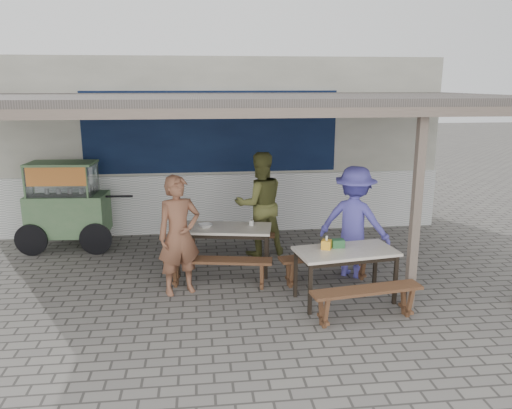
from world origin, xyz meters
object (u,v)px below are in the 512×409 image
object	(u,v)px
vendor_cart	(66,202)
bench_left_wall	(229,239)
bench_left_street	(218,266)
patron_street_side	(179,235)
condiment_jar	(251,223)
bench_right_street	(366,297)
patron_right_table	(354,222)
table_right	(346,255)
bench_right_wall	(326,262)
patron_wall_side	(260,204)
tissue_box	(326,244)
donation_box	(338,243)
condiment_bowl	(205,226)
table_left	(224,232)

from	to	relation	value
vendor_cart	bench_left_wall	bearing A→B (deg)	-12.14
bench_left_street	patron_street_side	distance (m)	0.78
condiment_jar	bench_right_street	bearing A→B (deg)	-57.85
patron_street_side	condiment_jar	distance (m)	1.39
patron_right_table	condiment_jar	distance (m)	1.64
bench_left_street	table_right	bearing A→B (deg)	-10.51
table_right	condiment_jar	distance (m)	1.80
bench_right_wall	patron_wall_side	size ratio (longest dim) A/B	0.81
tissue_box	donation_box	size ratio (longest dim) A/B	0.74
patron_street_side	donation_box	size ratio (longest dim) A/B	9.98
table_right	bench_right_street	bearing A→B (deg)	-90.00
patron_street_side	patron_right_table	distance (m)	2.73
donation_box	condiment_bowl	bearing A→B (deg)	146.29
bench_right_wall	table_left	bearing A→B (deg)	147.95
bench_left_street	bench_right_wall	bearing A→B (deg)	9.93
patron_street_side	tissue_box	xyz separation A→B (m)	(2.04, -0.48, -0.06)
table_left	donation_box	xyz separation A→B (m)	(1.53, -1.20, 0.14)
patron_right_table	bench_left_wall	bearing A→B (deg)	5.37
table_right	patron_street_side	world-z (taller)	patron_street_side
table_left	condiment_jar	size ratio (longest dim) A/B	18.63
table_left	patron_right_table	xyz separation A→B (m)	(2.02, -0.39, 0.21)
table_left	bench_right_street	distance (m)	2.63
patron_wall_side	condiment_jar	world-z (taller)	patron_wall_side
bench_left_street	patron_street_side	size ratio (longest dim) A/B	0.93
bench_left_street	vendor_cart	size ratio (longest dim) A/B	0.79
condiment_bowl	bench_left_wall	bearing A→B (deg)	57.17
vendor_cart	tissue_box	world-z (taller)	vendor_cart
bench_left_wall	vendor_cart	distance (m)	3.07
tissue_box	condiment_bowl	xyz separation A→B (m)	(-1.65, 1.26, -0.04)
bench_right_street	vendor_cart	size ratio (longest dim) A/B	0.73
vendor_cart	tissue_box	distance (m)	4.97
bench_left_street	condiment_bowl	bearing A→B (deg)	114.81
patron_street_side	table_right	bearing A→B (deg)	-33.97
bench_right_wall	patron_wall_side	distance (m)	1.78
bench_left_wall	bench_right_wall	bearing A→B (deg)	-32.97
bench_left_street	condiment_bowl	xyz separation A→B (m)	(-0.17, 0.67, 0.44)
condiment_jar	condiment_bowl	size ratio (longest dim) A/B	0.39
bench_right_wall	bench_right_street	bearing A→B (deg)	-90.00
bench_left_wall	bench_right_street	size ratio (longest dim) A/B	1.09
bench_left_street	condiment_bowl	world-z (taller)	condiment_bowl
donation_box	tissue_box	bearing A→B (deg)	-165.73
bench_left_street	condiment_bowl	size ratio (longest dim) A/B	7.30
patron_right_table	table_right	bearing A→B (deg)	100.56
table_right	tissue_box	size ratio (longest dim) A/B	11.34
table_left	bench_right_street	xyz separation A→B (m)	(1.71, -1.97, -0.33)
bench_left_street	condiment_jar	world-z (taller)	condiment_jar
patron_right_table	tissue_box	distance (m)	1.09
bench_left_wall	patron_right_table	distance (m)	2.24
table_right	donation_box	size ratio (longest dim) A/B	8.35
bench_left_wall	donation_box	size ratio (longest dim) A/B	9.30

